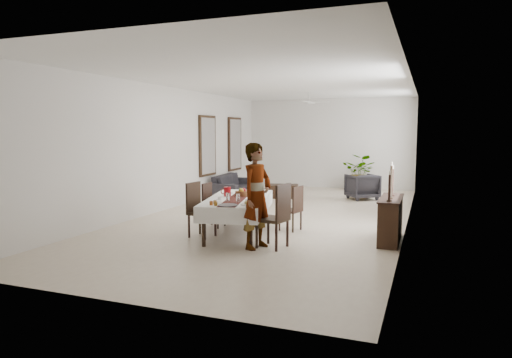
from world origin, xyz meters
The scene contains 87 objects.
floor centered at (0.00, 0.00, 0.00)m, with size 6.00×12.00×0.00m, color beige.
ceiling centered at (0.00, 0.00, 3.20)m, with size 6.00×12.00×0.02m, color white.
wall_back centered at (0.00, 6.00, 1.60)m, with size 6.00×0.02×3.20m, color silver.
wall_front centered at (0.00, -6.00, 1.60)m, with size 6.00×0.02×3.20m, color silver.
wall_left centered at (-3.00, 0.00, 1.60)m, with size 0.02×12.00×3.20m, color silver.
wall_right centered at (3.00, 0.00, 1.60)m, with size 0.02×12.00×3.20m, color silver.
dining_table_top centered at (-0.13, -2.09, 0.70)m, with size 0.96×2.31×0.05m, color black.
table_leg_fl centered at (-0.29, -3.26, 0.34)m, with size 0.07×0.07×0.67m, color black.
table_leg_fr centered at (0.53, -3.07, 0.34)m, with size 0.07×0.07×0.67m, color black.
table_leg_bl centered at (-0.78, -1.12, 0.34)m, with size 0.07×0.07×0.67m, color black.
table_leg_br centered at (0.04, -0.93, 0.34)m, with size 0.07×0.07×0.67m, color black.
tablecloth_top centered at (-0.13, -2.09, 0.73)m, with size 1.14×2.48×0.01m, color white.
tablecloth_drape_left centered at (-0.67, -2.22, 0.59)m, with size 0.01×2.48×0.29m, color white.
tablecloth_drape_right centered at (0.42, -1.97, 0.59)m, with size 0.01×2.48×0.29m, color white.
tablecloth_drape_near centered at (0.15, -3.30, 0.59)m, with size 1.14×0.01×0.29m, color white.
tablecloth_drape_far centered at (-0.40, -0.89, 0.59)m, with size 1.14×0.01×0.29m, color white.
table_runner centered at (-0.13, -2.09, 0.73)m, with size 0.34×2.40×0.00m, color #531D17.
red_pitcher centered at (-0.39, -2.01, 0.83)m, with size 0.14×0.14×0.19m, color maroon.
pitcher_handle centered at (-0.47, -2.03, 0.83)m, with size 0.12×0.12×0.02m, color maroon.
wine_glass_near centered at (0.13, -2.68, 0.81)m, with size 0.07×0.07×0.16m, color silver.
wine_glass_mid centered at (-0.10, -2.63, 0.81)m, with size 0.07×0.07×0.16m, color white.
teacup_right centered at (0.29, -2.59, 0.76)m, with size 0.09×0.09×0.06m, color silver.
saucer_right centered at (0.29, -2.59, 0.74)m, with size 0.14×0.14×0.01m, color white.
teacup_left centered at (-0.33, -2.49, 0.76)m, with size 0.09×0.09×0.06m, color white.
saucer_left centered at (-0.33, -2.49, 0.74)m, with size 0.14×0.14×0.01m, color white.
plate_near_right centered at (0.38, -2.87, 0.74)m, with size 0.23×0.23×0.01m, color silver.
bread_near_right centered at (0.38, -2.87, 0.77)m, with size 0.09×0.09×0.09m, color tan.
plate_near_left centered at (-0.24, -2.86, 0.74)m, with size 0.23×0.23×0.01m, color silver.
plate_far_left centered at (-0.54, -1.65, 0.74)m, with size 0.23×0.23×0.01m, color white.
serving_tray centered at (0.10, -3.08, 0.74)m, with size 0.35×0.35×0.02m, color #3A393E.
jam_jar_a centered at (-0.10, -3.15, 0.77)m, with size 0.06×0.06×0.07m, color brown.
jam_jar_b centered at (-0.21, -3.12, 0.77)m, with size 0.06×0.06×0.07m, color #924615.
jam_jar_c centered at (-0.18, -3.01, 0.77)m, with size 0.06×0.06×0.07m, color #956115.
fruit_basket centered at (-0.13, -1.85, 0.78)m, with size 0.29×0.29×0.10m, color brown.
fruit_red centered at (-0.11, -1.82, 0.85)m, with size 0.09×0.09×0.09m, color #A5101C.
fruit_green centered at (-0.18, -1.83, 0.85)m, with size 0.08×0.08×0.08m, color #5B8126.
fruit_yellow centered at (-0.12, -1.90, 0.85)m, with size 0.08×0.08×0.08m, color gold.
chair_right_near_seat centered at (0.87, -2.88, 0.51)m, with size 0.48×0.48×0.05m, color black.
chair_right_near_leg_fl centered at (1.02, -3.11, 0.24)m, with size 0.05×0.05×0.48m, color black.
chair_right_near_leg_fr centered at (1.10, -2.72, 0.24)m, with size 0.05×0.05×0.48m, color black.
chair_right_near_leg_bl centered at (0.63, -3.03, 0.24)m, with size 0.05×0.05×0.48m, color black.
chair_right_near_leg_br centered at (0.71, -2.64, 0.24)m, with size 0.05×0.05×0.48m, color black.
chair_right_near_back centered at (1.08, -2.92, 0.83)m, with size 0.48×0.04×0.61m, color black.
chair_right_far_seat centered at (0.76, -1.40, 0.41)m, with size 0.39×0.39×0.04m, color black.
chair_right_far_leg_fl centered at (0.88, -1.60, 0.19)m, with size 0.04×0.04×0.39m, color black.
chair_right_far_leg_fr centered at (0.96, -1.29, 0.19)m, with size 0.04×0.04×0.39m, color black.
chair_right_far_leg_bl centered at (0.56, -1.52, 0.19)m, with size 0.04×0.04×0.39m, color black.
chair_right_far_leg_br centered at (0.65, -1.21, 0.19)m, with size 0.04×0.04×0.39m, color black.
chair_right_far_back centered at (0.93, -1.45, 0.68)m, with size 0.39×0.04×0.50m, color black.
chair_left_near_seat centered at (-0.67, -2.59, 0.47)m, with size 0.45×0.45×0.05m, color black.
chair_left_near_leg_fl centered at (-0.83, -2.38, 0.22)m, with size 0.04×0.04×0.44m, color black.
chair_left_near_leg_fr centered at (-0.87, -2.75, 0.22)m, with size 0.04×0.04×0.44m, color black.
chair_left_near_leg_bl centered at (-0.46, -2.43, 0.22)m, with size 0.04×0.04×0.44m, color black.
chair_left_near_leg_br centered at (-0.51, -2.79, 0.22)m, with size 0.04×0.04×0.44m, color black.
chair_left_near_back centered at (-0.87, -2.56, 0.77)m, with size 0.45×0.04×0.57m, color black.
chair_left_far_seat centered at (-0.86, -1.65, 0.42)m, with size 0.40×0.40×0.05m, color black.
chair_left_far_leg_fl centered at (-1.01, -1.48, 0.20)m, with size 0.04×0.04×0.39m, color black.
chair_left_far_leg_fr centered at (-1.03, -1.81, 0.20)m, with size 0.04×0.04×0.39m, color black.
chair_left_far_leg_bl centered at (-0.69, -1.50, 0.20)m, with size 0.04×0.04×0.39m, color black.
chair_left_far_leg_br centered at (-0.70, -1.82, 0.20)m, with size 0.04×0.04×0.39m, color black.
chair_left_far_back centered at (-1.04, -1.65, 0.69)m, with size 0.40×0.04×0.51m, color black.
woman centered at (0.62, -3.00, 0.92)m, with size 0.67×0.44×1.85m, color gray.
sideboard_body centered at (2.78, -1.67, 0.40)m, with size 0.35×1.33×0.80m, color black.
sideboard_top centered at (2.78, -1.67, 0.81)m, with size 0.39×1.38×0.03m, color black.
candlestick_near_base centered at (2.78, -2.16, 0.84)m, with size 0.09×0.09×0.03m, color black.
candlestick_near_shaft centered at (2.78, -2.16, 1.07)m, with size 0.04×0.04×0.44m, color black.
candlestick_near_candle centered at (2.78, -2.16, 1.33)m, with size 0.03×0.03×0.07m, color beige.
candlestick_mid_base centered at (2.78, -1.80, 0.84)m, with size 0.09×0.09×0.03m, color black.
candlestick_mid_shaft centered at (2.78, -1.80, 1.14)m, with size 0.04×0.04×0.58m, color black.
candlestick_mid_candle centered at (2.78, -1.80, 1.46)m, with size 0.03×0.03×0.07m, color white.
candlestick_far_base centered at (2.78, -1.45, 0.84)m, with size 0.09×0.09×0.03m, color black.
candlestick_far_shaft centered at (2.78, -1.45, 1.09)m, with size 0.04×0.04×0.49m, color black.
candlestick_far_candle centered at (2.78, -1.45, 1.37)m, with size 0.03×0.03×0.07m, color beige.
sofa centered at (-2.45, 3.02, 0.33)m, with size 2.26×0.88×0.66m, color #252227.
armchair centered at (1.56, 3.51, 0.38)m, with size 0.82×0.84×0.77m, color #28262B.
coffee_table centered at (-0.76, 2.99, 0.20)m, with size 0.91×0.61×0.40m, color black.
potted_plant centered at (1.23, 5.52, 0.63)m, with size 1.14×0.99×1.26m, color #375C25.
mirror_frame_near centered at (-2.96, 2.20, 1.60)m, with size 0.06×1.05×1.85m, color black.
mirror_glass_near centered at (-2.92, 2.20, 1.60)m, with size 0.01×0.90×1.70m, color silver.
mirror_frame_far centered at (-2.96, 4.30, 1.60)m, with size 0.06×1.05×1.85m, color black.
mirror_glass_far centered at (-2.92, 4.30, 1.60)m, with size 0.01×0.90×1.70m, color silver.
fan_rod centered at (0.00, 3.00, 3.10)m, with size 0.04×0.04×0.20m, color silver.
fan_hub centered at (0.00, 3.00, 2.90)m, with size 0.16×0.16×0.08m, color silver.
fan_blade_n centered at (0.00, 3.35, 2.90)m, with size 0.10×0.55×0.01m, color white.
fan_blade_s centered at (0.00, 2.65, 2.90)m, with size 0.10×0.55×0.01m, color white.
fan_blade_e centered at (0.35, 3.00, 2.90)m, with size 0.55×0.10×0.01m, color silver.
fan_blade_w centered at (-0.35, 3.00, 2.90)m, with size 0.55×0.10×0.01m, color silver.
Camera 1 is at (3.40, -10.36, 2.05)m, focal length 32.00 mm.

